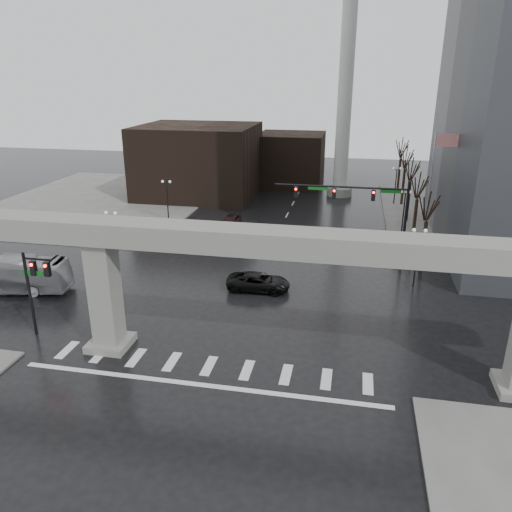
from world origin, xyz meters
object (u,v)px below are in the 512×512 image
at_px(signal_mast_arm, 364,203).
at_px(far_car, 231,221).
at_px(pickup_truck, 258,282).
at_px(city_bus, 4,274).

distance_m(signal_mast_arm, far_car, 17.78).
height_order(signal_mast_arm, pickup_truck, signal_mast_arm).
xyz_separation_m(pickup_truck, far_car, (-6.51, 16.72, 0.02)).
relative_size(signal_mast_arm, far_car, 2.80).
height_order(signal_mast_arm, city_bus, signal_mast_arm).
bearing_deg(signal_mast_arm, pickup_truck, -135.39).
relative_size(pickup_truck, far_car, 1.20).
bearing_deg(pickup_truck, city_bus, 99.88).
bearing_deg(city_bus, pickup_truck, -86.96).
height_order(signal_mast_arm, far_car, signal_mast_arm).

